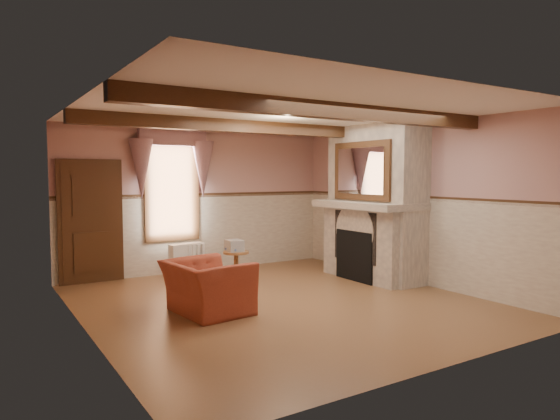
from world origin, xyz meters
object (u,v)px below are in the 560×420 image
armchair (207,287)px  oil_lamp (344,193)px  side_table (236,267)px  bowl (360,198)px  mantel_clock (347,195)px  radiator (187,259)px

armchair → oil_lamp: oil_lamp is taller
armchair → side_table: 2.01m
armchair → side_table: bearing=-44.5°
side_table → bowl: bowl is taller
side_table → oil_lamp: 2.54m
side_table → mantel_clock: (2.17, -0.41, 1.25)m
armchair → bowl: (3.42, 0.78, 1.10)m
radiator → bowl: bearing=-47.5°
bowl → radiator: bearing=144.9°
radiator → oil_lamp: size_ratio=2.50×
armchair → oil_lamp: 3.83m
bowl → mantel_clock: bearing=90.0°
armchair → mantel_clock: mantel_clock is taller
radiator → mantel_clock: mantel_clock is taller
side_table → mantel_clock: 2.53m
oil_lamp → side_table: bearing=171.3°
side_table → oil_lamp: size_ratio=1.96×
armchair → oil_lamp: bearing=-76.1°
bowl → mantel_clock: size_ratio=1.54×
mantel_clock → oil_lamp: size_ratio=0.86×
mantel_clock → armchair: bearing=-161.2°
radiator → oil_lamp: oil_lamp is taller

